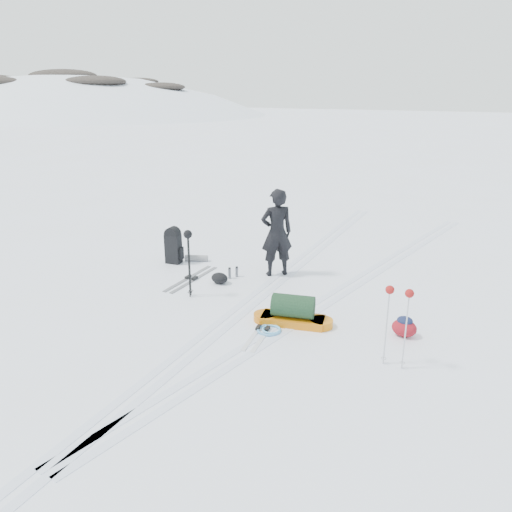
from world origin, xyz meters
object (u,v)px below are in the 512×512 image
(skier, at_px, (277,233))
(pulk_sled, at_px, (293,313))
(ski_poles_black, at_px, (188,242))
(expedition_rucksack, at_px, (176,246))

(skier, distance_m, pulk_sled, 2.66)
(skier, xyz_separation_m, pulk_sled, (1.44, -2.09, -0.78))
(pulk_sled, height_order, ski_poles_black, ski_poles_black)
(pulk_sled, relative_size, expedition_rucksack, 1.66)
(pulk_sled, bearing_deg, ski_poles_black, 162.13)
(expedition_rucksack, bearing_deg, skier, 0.44)
(skier, bearing_deg, pulk_sled, 80.01)
(skier, height_order, expedition_rucksack, skier)
(pulk_sled, relative_size, ski_poles_black, 1.07)
(skier, bearing_deg, ski_poles_black, 20.53)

